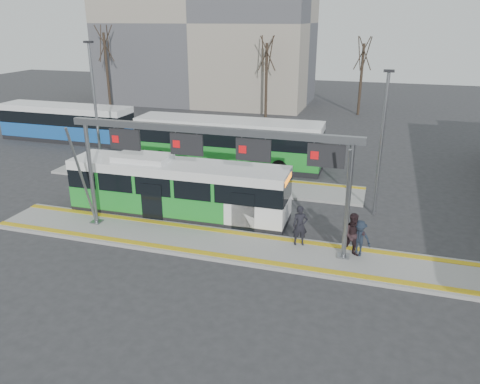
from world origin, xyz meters
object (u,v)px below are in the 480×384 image
Objects in this scene: passenger_a at (300,226)px; passenger_c at (359,238)px; passenger_b at (354,235)px; gantry at (211,151)px; hero_bus at (178,189)px.

passenger_c is (2.56, -0.25, -0.12)m from passenger_a.
passenger_a is 2.37m from passenger_b.
passenger_c is (6.42, 0.37, -3.35)m from gantry.
passenger_b is 1.21× the size of passenger_c.
passenger_a is 2.57m from passenger_c.
passenger_c is (9.19, -2.04, -0.47)m from hero_bus.
gantry reaches higher than passenger_a.
passenger_a is (6.63, -1.79, -0.36)m from hero_bus.
passenger_a is at bearing 158.73° from passenger_b.
hero_bus is 6.20× the size of passenger_a.
hero_bus is 5.89× the size of passenger_b.
hero_bus is (-2.78, 2.40, -2.88)m from gantry.
passenger_b is (8.97, -2.17, -0.31)m from hero_bus.
passenger_a reaches higher than passenger_c.
passenger_c is at bearing 3.27° from gantry.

